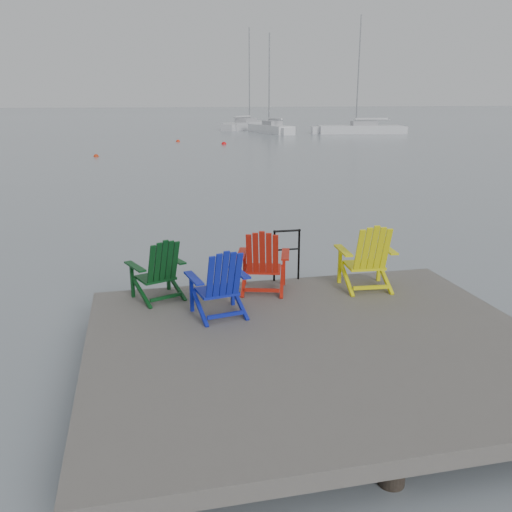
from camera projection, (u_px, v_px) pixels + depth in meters
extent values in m
plane|color=slate|center=(317.00, 374.00, 7.27)|extent=(400.00, 400.00, 0.00)
cube|color=#292724|center=(318.00, 347.00, 7.16)|extent=(6.00, 5.00, 0.20)
cylinder|color=black|center=(389.00, 509.00, 5.30)|extent=(0.26, 0.26, 1.20)
cylinder|color=black|center=(116.00, 343.00, 8.85)|extent=(0.26, 0.26, 1.20)
cylinder|color=black|center=(276.00, 329.00, 9.42)|extent=(0.26, 0.26, 1.20)
cylinder|color=black|center=(417.00, 316.00, 9.98)|extent=(0.26, 0.26, 1.20)
cylinder|color=black|center=(274.00, 256.00, 9.31)|extent=(0.04, 0.04, 0.90)
cylinder|color=black|center=(299.00, 254.00, 9.40)|extent=(0.04, 0.04, 0.90)
cylinder|color=black|center=(287.00, 231.00, 9.23)|extent=(0.48, 0.04, 0.04)
cylinder|color=black|center=(287.00, 249.00, 9.32)|extent=(0.44, 0.03, 0.03)
cube|color=#0A3815|center=(156.00, 277.00, 8.59)|extent=(0.67, 0.63, 0.04)
cube|color=#0A3815|center=(132.00, 280.00, 8.58)|extent=(0.06, 0.06, 0.56)
cube|color=#0A3815|center=(168.00, 273.00, 8.93)|extent=(0.06, 0.06, 0.56)
cube|color=#0A3815|center=(135.00, 266.00, 8.32)|extent=(0.34, 0.61, 0.03)
cube|color=#0A3815|center=(175.00, 259.00, 8.69)|extent=(0.34, 0.61, 0.03)
cube|color=#0A3815|center=(163.00, 262.00, 8.24)|extent=(0.55, 0.42, 0.68)
cube|color=#0F1DA0|center=(217.00, 291.00, 7.94)|extent=(0.63, 0.58, 0.04)
cube|color=#0F1DA0|center=(192.00, 293.00, 8.01)|extent=(0.06, 0.06, 0.58)
cube|color=#0F1DA0|center=(233.00, 287.00, 8.25)|extent=(0.06, 0.06, 0.58)
cube|color=#0F1DA0|center=(194.00, 278.00, 7.72)|extent=(0.23, 0.64, 0.03)
cube|color=#0F1DA0|center=(239.00, 272.00, 7.98)|extent=(0.23, 0.64, 0.03)
cube|color=#0F1DA0|center=(224.00, 276.00, 7.55)|extent=(0.55, 0.35, 0.71)
cube|color=#B11B0D|center=(263.00, 269.00, 8.95)|extent=(0.68, 0.64, 0.04)
cube|color=#B11B0D|center=(245.00, 267.00, 9.19)|extent=(0.06, 0.06, 0.59)
cube|color=#B11B0D|center=(284.00, 268.00, 9.14)|extent=(0.06, 0.06, 0.59)
cube|color=#B11B0D|center=(242.00, 253.00, 8.88)|extent=(0.30, 0.65, 0.03)
cube|color=#B11B0D|center=(285.00, 254.00, 8.83)|extent=(0.30, 0.65, 0.03)
cube|color=#B11B0D|center=(262.00, 254.00, 8.52)|extent=(0.58, 0.41, 0.73)
cube|color=yellow|center=(364.00, 265.00, 9.07)|extent=(0.63, 0.57, 0.04)
cube|color=yellow|center=(340.00, 265.00, 9.25)|extent=(0.06, 0.06, 0.63)
cube|color=yellow|center=(379.00, 263.00, 9.34)|extent=(0.06, 0.06, 0.63)
cube|color=yellow|center=(343.00, 250.00, 8.92)|extent=(0.19, 0.69, 0.03)
cube|color=yellow|center=(387.00, 249.00, 9.02)|extent=(0.19, 0.69, 0.03)
cube|color=yellow|center=(373.00, 250.00, 8.62)|extent=(0.57, 0.33, 0.77)
cube|color=silver|center=(270.00, 130.00, 55.94)|extent=(3.43, 7.35, 1.10)
cube|color=#9E9EA3|center=(272.00, 124.00, 55.43)|extent=(1.75, 2.37, 0.55)
cylinder|color=gray|center=(269.00, 80.00, 54.83)|extent=(0.12, 0.12, 8.89)
cube|color=silver|center=(248.00, 127.00, 62.67)|extent=(7.06, 7.48, 1.10)
cube|color=#9E9EA3|center=(246.00, 121.00, 62.13)|extent=(2.75, 2.81, 0.55)
cylinder|color=gray|center=(249.00, 76.00, 61.42)|extent=(0.12, 0.12, 10.21)
cube|color=silver|center=(360.00, 131.00, 54.99)|extent=(8.54, 3.55, 1.10)
cube|color=#9E9EA3|center=(364.00, 124.00, 54.81)|extent=(2.71, 1.92, 0.55)
cylinder|color=gray|center=(359.00, 71.00, 53.35)|extent=(0.12, 0.12, 10.37)
sphere|color=red|center=(96.00, 157.00, 33.72)|extent=(0.32, 0.32, 0.32)
sphere|color=red|center=(224.00, 144.00, 42.51)|extent=(0.40, 0.40, 0.40)
sphere|color=red|center=(178.00, 142.00, 45.01)|extent=(0.33, 0.33, 0.33)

